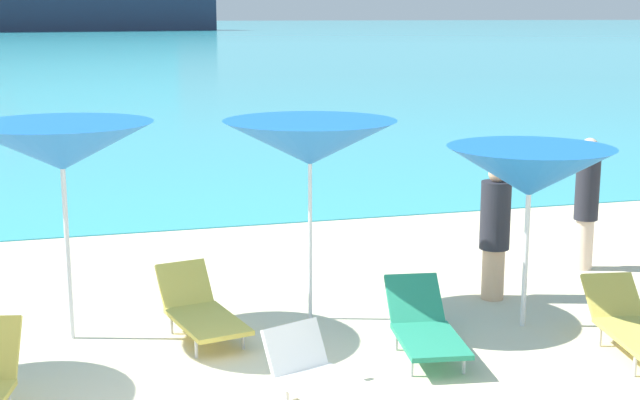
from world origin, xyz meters
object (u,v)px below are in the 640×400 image
object	(u,v)px
umbrella_3	(310,143)
lounge_chair_5	(200,310)
lounge_chair_0	(331,383)
lounge_chair_1	(424,326)
umbrella_4	(530,172)
beachgoer_3	(587,200)
umbrella_2	(61,147)
lounge_chair_3	(634,324)
beachgoer_2	(495,230)

from	to	relation	value
umbrella_3	lounge_chair_5	world-z (taller)	umbrella_3
lounge_chair_0	lounge_chair_1	size ratio (longest dim) A/B	1.07
umbrella_4	lounge_chair_5	world-z (taller)	umbrella_4
lounge_chair_1	beachgoer_3	xyz separation A→B (m)	(3.34, 2.37, 0.66)
umbrella_2	umbrella_3	xyz separation A→B (m)	(2.65, -0.10, -0.05)
lounge_chair_0	umbrella_4	bearing A→B (deg)	8.69
umbrella_4	lounge_chair_3	xyz separation A→B (m)	(0.69, -1.06, -1.45)
umbrella_2	lounge_chair_0	world-z (taller)	umbrella_2
umbrella_3	lounge_chair_1	xyz separation A→B (m)	(0.83, -1.40, -1.74)
umbrella_2	lounge_chair_3	xyz separation A→B (m)	(5.58, -2.05, -1.79)
lounge_chair_0	lounge_chair_5	world-z (taller)	lounge_chair_5
umbrella_2	lounge_chair_0	size ratio (longest dim) A/B	1.44
umbrella_2	umbrella_4	size ratio (longest dim) A/B	1.15
umbrella_3	lounge_chair_1	size ratio (longest dim) A/B	1.51
lounge_chair_0	lounge_chair_1	distance (m)	1.65
lounge_chair_5	beachgoer_3	bearing A→B (deg)	0.69
umbrella_2	lounge_chair_1	size ratio (longest dim) A/B	1.54
umbrella_2	beachgoer_2	size ratio (longest dim) A/B	1.41
umbrella_3	lounge_chair_5	distance (m)	2.19
lounge_chair_0	lounge_chair_1	world-z (taller)	lounge_chair_1
umbrella_2	lounge_chair_5	distance (m)	2.27
lounge_chair_1	umbrella_4	bearing A→B (deg)	28.17
lounge_chair_5	beachgoer_2	distance (m)	3.72
umbrella_3	beachgoer_2	bearing A→B (deg)	2.51
lounge_chair_5	beachgoer_2	size ratio (longest dim) A/B	0.92
lounge_chair_5	beachgoer_3	world-z (taller)	beachgoer_3
lounge_chair_5	beachgoer_2	bearing A→B (deg)	-6.47
lounge_chair_3	beachgoer_2	bearing A→B (deg)	115.06
lounge_chair_0	beachgoer_2	size ratio (longest dim) A/B	0.98
beachgoer_2	lounge_chair_3	bearing A→B (deg)	-34.07
lounge_chair_0	beachgoer_3	distance (m)	5.78
lounge_chair_0	lounge_chair_3	world-z (taller)	lounge_chair_3
umbrella_3	lounge_chair_1	bearing A→B (deg)	-59.22
lounge_chair_1	lounge_chair_3	size ratio (longest dim) A/B	0.92
umbrella_2	umbrella_3	distance (m)	2.65
lounge_chair_1	lounge_chair_3	distance (m)	2.17
umbrella_2	beachgoer_3	bearing A→B (deg)	7.33
lounge_chair_5	beachgoer_2	xyz separation A→B (m)	(3.66, 0.34, 0.57)
umbrella_4	lounge_chair_0	size ratio (longest dim) A/B	1.25
lounge_chair_0	lounge_chair_3	distance (m)	3.43
umbrella_2	umbrella_3	size ratio (longest dim) A/B	1.02
umbrella_2	lounge_chair_1	xyz separation A→B (m)	(3.48, -1.49, -1.79)
lounge_chair_1	beachgoer_2	xyz separation A→B (m)	(1.53, 1.50, 0.56)
lounge_chair_3	beachgoer_2	world-z (taller)	beachgoer_2
lounge_chair_1	lounge_chair_5	world-z (taller)	lounge_chair_5
lounge_chair_0	umbrella_3	bearing A→B (deg)	58.51
lounge_chair_3	beachgoer_3	size ratio (longest dim) A/B	0.91
umbrella_4	beachgoer_3	xyz separation A→B (m)	(1.93, 1.87, -0.79)
umbrella_4	beachgoer_3	world-z (taller)	umbrella_4
lounge_chair_3	beachgoer_3	bearing A→B (deg)	76.61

